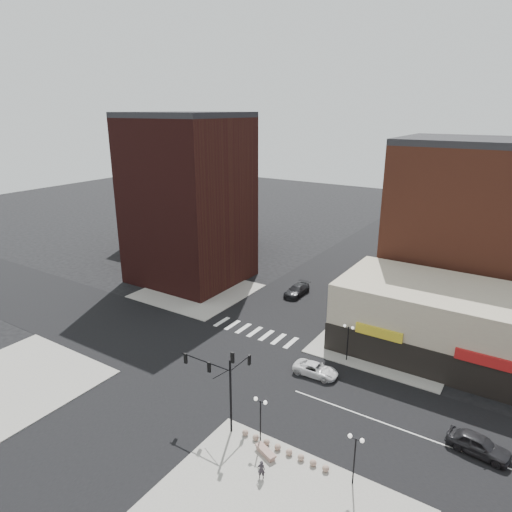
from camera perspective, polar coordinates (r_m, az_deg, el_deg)
The scene contains 20 objects.
ground at distance 51.18m, azimuth -5.21°, elevation -13.02°, with size 240.00×240.00×0.00m, color black.
road_ew at distance 51.17m, azimuth -5.21°, elevation -13.01°, with size 200.00×14.00×0.02m, color black.
road_ns at distance 51.17m, azimuth -5.21°, elevation -13.01°, with size 14.00×200.00×0.02m, color black.
sidewalk_nw at distance 69.47m, azimuth -7.32°, elevation -4.35°, with size 15.00×15.00×0.12m, color gray.
sidewalk_ne at distance 56.83m, azimuth 16.11°, elevation -10.28°, with size 15.00×15.00×0.12m, color gray.
sidewalk_sw at distance 53.32m, azimuth -28.35°, elevation -13.89°, with size 15.00×15.00×0.12m, color gray.
building_nw at distance 71.63m, azimuth -8.43°, elevation 6.70°, with size 16.00×15.00×25.00m, color #341310.
building_nw_low at distance 92.77m, azimuth -8.04°, elevation 5.18°, with size 20.00×18.00×12.00m, color #341310.
building_ne_midrise at distance 66.06m, azimuth 24.58°, elevation 2.95°, with size 18.00×15.00×22.00m, color brown.
building_ne_row at distance 54.70m, azimuth 23.12°, elevation -8.44°, with size 24.20×12.20×8.00m.
traffic_signal at distance 39.53m, azimuth -4.07°, elevation -14.75°, with size 5.59×3.09×7.77m.
street_lamp_se_a at distance 38.59m, azimuth 0.56°, elevation -18.63°, with size 1.22×0.32×4.16m.
street_lamp_se_b at distance 35.90m, azimuth 12.30°, elevation -22.38°, with size 1.22×0.32×4.16m.
street_lamp_ne at distance 50.51m, azimuth 11.45°, elevation -9.50°, with size 1.22×0.32×4.16m.
bollard_row at distance 39.56m, azimuth 3.44°, elevation -23.00°, with size 7.88×0.53×0.53m.
white_suv at distance 48.83m, azimuth 7.47°, elevation -13.89°, with size 2.14×4.65×1.29m, color white.
dark_sedan_east at distance 43.08m, azimuth 26.05°, elevation -20.41°, with size 1.94×4.81×1.64m, color black.
dark_sedan_north at distance 67.59m, azimuth 5.13°, elevation -4.27°, with size 2.16×5.31×1.54m, color black.
pedestrian at distance 37.21m, azimuth 0.67°, elevation -25.13°, with size 0.55×0.36×1.52m, color #2A262C.
stone_bench at distance 39.30m, azimuth 1.21°, elevation -23.30°, with size 2.15×1.36×0.48m.
Camera 1 is at (27.52, -34.19, 26.33)m, focal length 32.00 mm.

